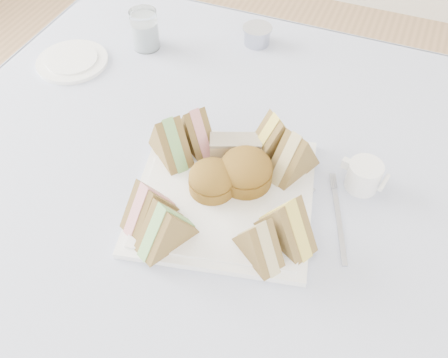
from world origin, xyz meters
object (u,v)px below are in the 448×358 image
at_px(table, 198,260).
at_px(creamer_jug, 364,176).
at_px(serving_plate, 224,196).
at_px(water_glass, 145,30).

relative_size(table, creamer_jug, 14.97).
bearing_deg(serving_plate, creamer_jug, 16.19).
height_order(table, creamer_jug, creamer_jug).
height_order(serving_plate, water_glass, water_glass).
bearing_deg(table, creamer_jug, 7.93).
distance_m(water_glass, creamer_jug, 0.60).
relative_size(water_glass, creamer_jug, 1.52).
distance_m(serving_plate, creamer_jug, 0.25).
bearing_deg(water_glass, table, -49.21).
distance_m(table, creamer_jug, 0.51).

